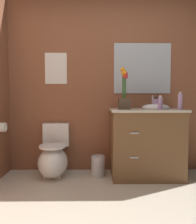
{
  "coord_description": "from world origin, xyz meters",
  "views": [
    {
      "loc": [
        -0.08,
        -1.57,
        1.04
      ],
      "look_at": [
        -0.05,
        1.3,
        0.86
      ],
      "focal_mm": 36.33,
      "sensor_mm": 36.0,
      "label": 1
    }
  ],
  "objects_px": {
    "toilet": "(53,158)",
    "hand_wash_bottle": "(156,103)",
    "vanity_cabinet": "(146,142)",
    "trash_bin": "(98,166)",
    "toilet_paper_roll": "(1,127)",
    "wall_mirror": "(142,68)",
    "flower_vase": "(124,94)",
    "soap_bottle": "(160,103)",
    "lotion_bottle": "(180,101)",
    "wall_poster": "(56,68)"
  },
  "relations": [
    {
      "from": "hand_wash_bottle",
      "to": "wall_mirror",
      "type": "height_order",
      "value": "wall_mirror"
    },
    {
      "from": "lotion_bottle",
      "to": "toilet_paper_roll",
      "type": "relative_size",
      "value": 1.99
    },
    {
      "from": "vanity_cabinet",
      "to": "flower_vase",
      "type": "distance_m",
      "value": 0.7
    },
    {
      "from": "soap_bottle",
      "to": "trash_bin",
      "type": "height_order",
      "value": "soap_bottle"
    },
    {
      "from": "soap_bottle",
      "to": "trash_bin",
      "type": "bearing_deg",
      "value": 168.51
    },
    {
      "from": "toilet_paper_roll",
      "to": "wall_poster",
      "type": "bearing_deg",
      "value": 37.91
    },
    {
      "from": "hand_wash_bottle",
      "to": "toilet",
      "type": "bearing_deg",
      "value": -175.88
    },
    {
      "from": "vanity_cabinet",
      "to": "toilet_paper_roll",
      "type": "bearing_deg",
      "value": -174.65
    },
    {
      "from": "vanity_cabinet",
      "to": "trash_bin",
      "type": "distance_m",
      "value": 0.71
    },
    {
      "from": "toilet",
      "to": "trash_bin",
      "type": "bearing_deg",
      "value": 0.36
    },
    {
      "from": "flower_vase",
      "to": "soap_bottle",
      "type": "bearing_deg",
      "value": -8.82
    },
    {
      "from": "soap_bottle",
      "to": "vanity_cabinet",
      "type": "bearing_deg",
      "value": 137.51
    },
    {
      "from": "toilet_paper_roll",
      "to": "flower_vase",
      "type": "bearing_deg",
      "value": 4.23
    },
    {
      "from": "trash_bin",
      "to": "wall_mirror",
      "type": "height_order",
      "value": "wall_mirror"
    },
    {
      "from": "wall_mirror",
      "to": "toilet_paper_roll",
      "type": "xyz_separation_m",
      "value": [
        -1.81,
        -0.46,
        -0.77
      ]
    },
    {
      "from": "wall_mirror",
      "to": "toilet_paper_roll",
      "type": "bearing_deg",
      "value": -165.63
    },
    {
      "from": "vanity_cabinet",
      "to": "hand_wash_bottle",
      "type": "height_order",
      "value": "vanity_cabinet"
    },
    {
      "from": "toilet",
      "to": "trash_bin",
      "type": "height_order",
      "value": "toilet"
    },
    {
      "from": "toilet",
      "to": "wall_mirror",
      "type": "bearing_deg",
      "value": 12.42
    },
    {
      "from": "toilet",
      "to": "vanity_cabinet",
      "type": "distance_m",
      "value": 1.24
    },
    {
      "from": "toilet",
      "to": "trash_bin",
      "type": "relative_size",
      "value": 2.54
    },
    {
      "from": "trash_bin",
      "to": "vanity_cabinet",
      "type": "bearing_deg",
      "value": -2.73
    },
    {
      "from": "vanity_cabinet",
      "to": "wall_poster",
      "type": "distance_m",
      "value": 1.6
    },
    {
      "from": "wall_poster",
      "to": "toilet_paper_roll",
      "type": "bearing_deg",
      "value": -142.09
    },
    {
      "from": "hand_wash_bottle",
      "to": "toilet_paper_roll",
      "type": "xyz_separation_m",
      "value": [
        -1.97,
        -0.3,
        -0.28
      ]
    },
    {
      "from": "vanity_cabinet",
      "to": "lotion_bottle",
      "type": "bearing_deg",
      "value": -22.77
    },
    {
      "from": "vanity_cabinet",
      "to": "trash_bin",
      "type": "relative_size",
      "value": 3.94
    },
    {
      "from": "vanity_cabinet",
      "to": "soap_bottle",
      "type": "relative_size",
      "value": 6.14
    },
    {
      "from": "toilet",
      "to": "lotion_bottle",
      "type": "bearing_deg",
      "value": -6.56
    },
    {
      "from": "toilet",
      "to": "lotion_bottle",
      "type": "relative_size",
      "value": 3.15
    },
    {
      "from": "flower_vase",
      "to": "trash_bin",
      "type": "distance_m",
      "value": 1.01
    },
    {
      "from": "toilet",
      "to": "wall_mirror",
      "type": "distance_m",
      "value": 1.73
    },
    {
      "from": "vanity_cabinet",
      "to": "wall_mirror",
      "type": "relative_size",
      "value": 1.34
    },
    {
      "from": "hand_wash_bottle",
      "to": "vanity_cabinet",
      "type": "bearing_deg",
      "value": -140.74
    },
    {
      "from": "hand_wash_bottle",
      "to": "trash_bin",
      "type": "height_order",
      "value": "hand_wash_bottle"
    },
    {
      "from": "trash_bin",
      "to": "hand_wash_bottle",
      "type": "bearing_deg",
      "value": 6.92
    },
    {
      "from": "hand_wash_bottle",
      "to": "trash_bin",
      "type": "relative_size",
      "value": 0.57
    },
    {
      "from": "flower_vase",
      "to": "trash_bin",
      "type": "bearing_deg",
      "value": 165.04
    },
    {
      "from": "flower_vase",
      "to": "hand_wash_bottle",
      "type": "relative_size",
      "value": 3.4
    },
    {
      "from": "flower_vase",
      "to": "lotion_bottle",
      "type": "bearing_deg",
      "value": -8.33
    },
    {
      "from": "lotion_bottle",
      "to": "wall_mirror",
      "type": "bearing_deg",
      "value": 129.83
    },
    {
      "from": "hand_wash_bottle",
      "to": "toilet_paper_roll",
      "type": "bearing_deg",
      "value": -171.47
    },
    {
      "from": "flower_vase",
      "to": "soap_bottle",
      "type": "height_order",
      "value": "flower_vase"
    },
    {
      "from": "trash_bin",
      "to": "toilet_paper_roll",
      "type": "height_order",
      "value": "toilet_paper_roll"
    },
    {
      "from": "toilet",
      "to": "flower_vase",
      "type": "relative_size",
      "value": 1.3
    },
    {
      "from": "trash_bin",
      "to": "wall_poster",
      "type": "xyz_separation_m",
      "value": [
        -0.59,
        0.26,
        1.31
      ]
    },
    {
      "from": "toilet",
      "to": "hand_wash_bottle",
      "type": "relative_size",
      "value": 4.43
    },
    {
      "from": "toilet",
      "to": "flower_vase",
      "type": "xyz_separation_m",
      "value": [
        0.92,
        -0.08,
        0.84
      ]
    },
    {
      "from": "lotion_bottle",
      "to": "wall_mirror",
      "type": "distance_m",
      "value": 0.74
    },
    {
      "from": "toilet",
      "to": "vanity_cabinet",
      "type": "xyz_separation_m",
      "value": [
        1.22,
        -0.03,
        0.21
      ]
    }
  ]
}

